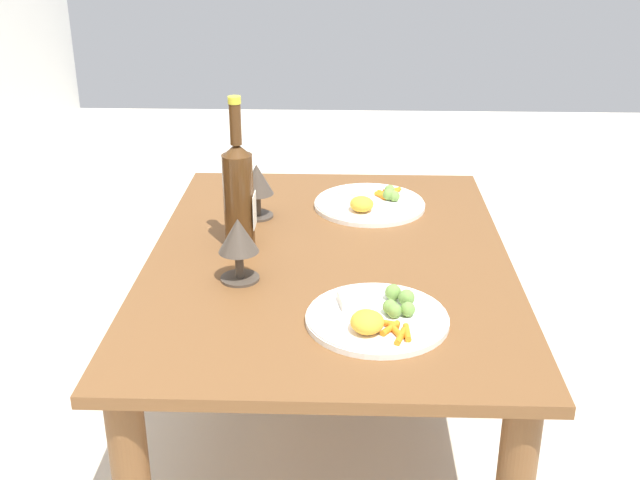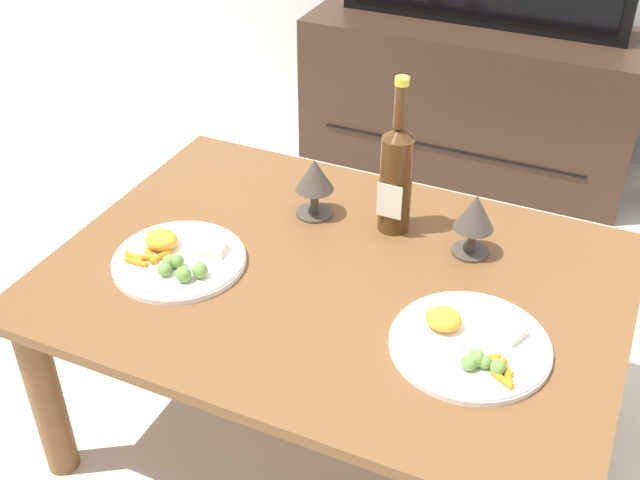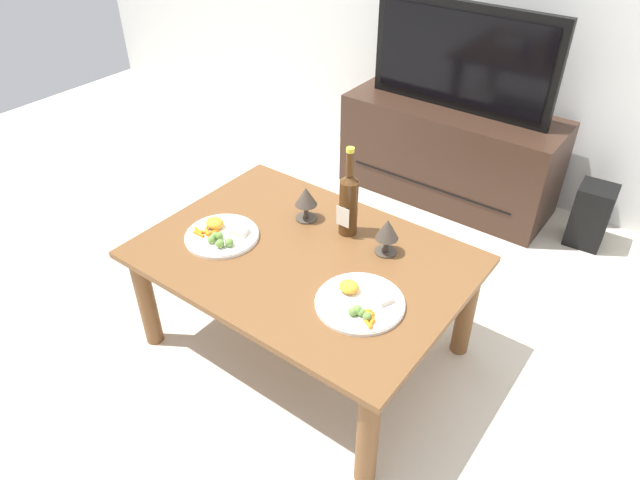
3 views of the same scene
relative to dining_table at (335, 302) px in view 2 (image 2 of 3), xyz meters
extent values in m
plane|color=beige|center=(0.00, 0.00, -0.39)|extent=(6.40, 6.40, 0.00)
cube|color=brown|center=(0.00, 0.00, 0.06)|extent=(1.16, 0.83, 0.03)
cylinder|color=brown|center=(-0.52, -0.35, -0.17)|extent=(0.07, 0.07, 0.44)
cylinder|color=brown|center=(-0.52, 0.35, -0.17)|extent=(0.07, 0.07, 0.44)
cylinder|color=brown|center=(0.52, 0.35, -0.17)|extent=(0.07, 0.07, 0.44)
cube|color=#382319|center=(-0.08, 1.39, -0.13)|extent=(1.15, 0.42, 0.53)
cube|color=black|center=(-0.08, 1.18, -0.23)|extent=(0.92, 0.01, 0.01)
cylinder|color=#4C2D14|center=(0.05, 0.21, 0.19)|extent=(0.07, 0.07, 0.22)
cone|color=#4C2D14|center=(0.05, 0.21, 0.31)|extent=(0.07, 0.07, 0.03)
cylinder|color=#4C2D14|center=(0.05, 0.21, 0.37)|extent=(0.03, 0.03, 0.09)
cylinder|color=yellow|center=(0.05, 0.21, 0.42)|extent=(0.03, 0.03, 0.02)
cube|color=silver|center=(0.05, 0.18, 0.16)|extent=(0.06, 0.00, 0.08)
cylinder|color=#473D33|center=(-0.13, 0.19, 0.08)|extent=(0.08, 0.08, 0.01)
cylinder|color=#473D33|center=(-0.13, 0.19, 0.11)|extent=(0.02, 0.02, 0.06)
cone|color=#473D33|center=(-0.13, 0.19, 0.18)|extent=(0.09, 0.09, 0.07)
cylinder|color=#473D33|center=(0.23, 0.19, 0.08)|extent=(0.08, 0.08, 0.01)
cylinder|color=#473D33|center=(0.23, 0.19, 0.11)|extent=(0.02, 0.02, 0.06)
cone|color=#473D33|center=(0.23, 0.19, 0.18)|extent=(0.08, 0.08, 0.08)
cylinder|color=white|center=(-0.31, -0.10, 0.08)|extent=(0.28, 0.28, 0.01)
torus|color=white|center=(-0.31, -0.10, 0.09)|extent=(0.28, 0.28, 0.01)
ellipsoid|color=orange|center=(-0.37, -0.08, 0.11)|extent=(0.07, 0.06, 0.04)
cube|color=beige|center=(-0.26, -0.05, 0.10)|extent=(0.07, 0.06, 0.02)
cylinder|color=orange|center=(-0.35, -0.12, 0.09)|extent=(0.03, 0.05, 0.01)
cylinder|color=orange|center=(-0.37, -0.12, 0.09)|extent=(0.05, 0.04, 0.01)
cylinder|color=orange|center=(-0.37, -0.13, 0.09)|extent=(0.05, 0.03, 0.01)
cylinder|color=orange|center=(-0.40, -0.14, 0.09)|extent=(0.05, 0.03, 0.01)
cylinder|color=orange|center=(-0.38, -0.15, 0.09)|extent=(0.05, 0.01, 0.01)
sphere|color=olive|center=(-0.30, -0.13, 0.10)|extent=(0.03, 0.03, 0.03)
sphere|color=olive|center=(-0.31, -0.16, 0.10)|extent=(0.03, 0.03, 0.03)
sphere|color=olive|center=(-0.24, -0.14, 0.10)|extent=(0.03, 0.03, 0.03)
sphere|color=olive|center=(-0.31, -0.13, 0.10)|extent=(0.03, 0.03, 0.03)
sphere|color=olive|center=(-0.26, -0.16, 0.10)|extent=(0.03, 0.03, 0.03)
cylinder|color=white|center=(0.31, -0.10, 0.08)|extent=(0.29, 0.29, 0.01)
torus|color=white|center=(0.31, -0.10, 0.09)|extent=(0.29, 0.29, 0.01)
ellipsoid|color=orange|center=(0.25, -0.08, 0.10)|extent=(0.07, 0.06, 0.04)
cube|color=beige|center=(0.36, -0.05, 0.10)|extent=(0.08, 0.07, 0.02)
cylinder|color=orange|center=(0.39, -0.17, 0.09)|extent=(0.05, 0.03, 0.01)
cylinder|color=orange|center=(0.39, -0.16, 0.09)|extent=(0.03, 0.05, 0.01)
cylinder|color=orange|center=(0.38, -0.15, 0.09)|extent=(0.05, 0.03, 0.01)
cylinder|color=orange|center=(0.35, -0.13, 0.09)|extent=(0.04, 0.04, 0.01)
cylinder|color=orange|center=(0.36, -0.14, 0.09)|extent=(0.04, 0.04, 0.01)
cylinder|color=orange|center=(0.36, -0.14, 0.09)|extent=(0.05, 0.02, 0.01)
sphere|color=olive|center=(0.34, -0.15, 0.10)|extent=(0.03, 0.03, 0.03)
sphere|color=olive|center=(0.33, -0.17, 0.10)|extent=(0.03, 0.03, 0.03)
sphere|color=olive|center=(0.33, -0.15, 0.10)|extent=(0.03, 0.03, 0.03)
sphere|color=olive|center=(0.35, -0.15, 0.10)|extent=(0.03, 0.03, 0.03)
sphere|color=olive|center=(0.37, -0.16, 0.10)|extent=(0.03, 0.03, 0.03)
camera|label=1|loc=(-1.66, -0.04, 0.83)|focal=44.27mm
camera|label=2|loc=(0.50, -1.18, 1.05)|focal=44.09mm
camera|label=3|loc=(1.03, -1.29, 1.35)|focal=32.25mm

